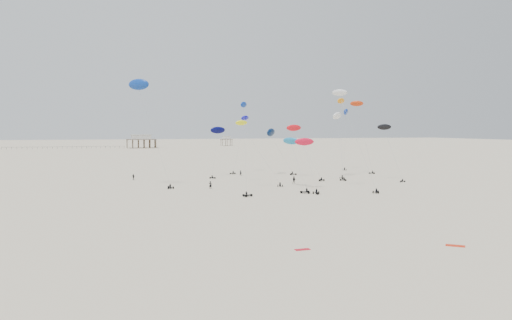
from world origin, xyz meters
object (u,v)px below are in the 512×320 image
object	(u,v)px
rig_0	(307,154)
rig_6	(388,139)
pavilion_main	(141,142)
pavilion_small	(226,141)
spectator_0	(210,189)

from	to	relation	value
rig_0	rig_6	size ratio (longest dim) A/B	0.88
pavilion_main	rig_6	bearing A→B (deg)	-78.36
pavilion_main	rig_6	xyz separation A→B (m)	(51.30, -249.06, 7.12)
pavilion_small	rig_6	world-z (taller)	rig_6
pavilion_small	rig_6	distance (m)	279.80
pavilion_main	rig_0	world-z (taller)	rig_0
pavilion_small	spectator_0	bearing A→B (deg)	-103.62
pavilion_main	pavilion_small	xyz separation A→B (m)	(70.00, 30.00, -0.74)
spectator_0	pavilion_main	bearing A→B (deg)	-59.06
spectator_0	pavilion_small	bearing A→B (deg)	-72.88
pavilion_main	spectator_0	bearing A→B (deg)	-89.80
rig_6	spectator_0	distance (m)	52.06
pavilion_main	rig_6	distance (m)	254.39
pavilion_small	rig_6	xyz separation A→B (m)	(-18.70, -279.06, 7.86)
pavilion_main	spectator_0	distance (m)	255.29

